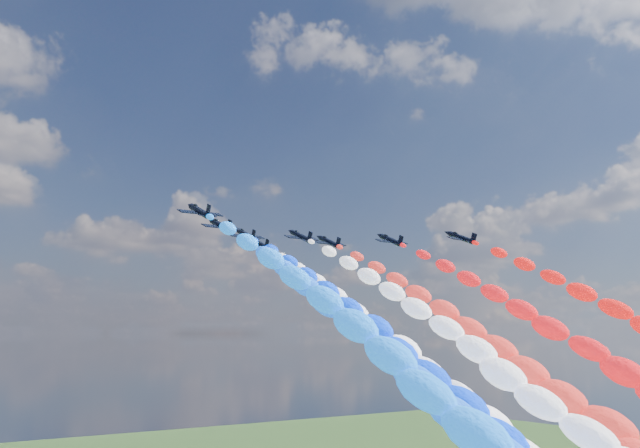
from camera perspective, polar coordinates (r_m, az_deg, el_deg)
jet_0 at (r=137.20m, az=-9.28°, el=1.00°), size 8.49×11.35×6.20m
trail_0 at (r=93.35m, az=3.84°, el=-10.22°), size 6.04×96.05×53.06m
jet_1 at (r=154.54m, az=-7.69°, el=-0.09°), size 8.47×11.33×6.20m
trail_1 at (r=111.36m, az=3.96°, el=-9.93°), size 6.04×96.05×53.06m
jet_2 at (r=168.54m, az=-5.75°, el=-0.82°), size 8.60×11.43×6.20m
trail_2 at (r=126.29m, az=5.24°, el=-9.74°), size 6.04×96.05×53.06m
jet_3 at (r=170.61m, az=-1.50°, el=-0.95°), size 8.23×11.16×6.20m
trail_3 at (r=130.84m, az=10.63°, el=-9.58°), size 6.04×96.05×53.06m
jet_4 at (r=184.46m, az=-4.73°, el=-1.49°), size 8.36×11.26×6.20m
trail_4 at (r=142.65m, az=5.33°, el=-9.58°), size 6.04×96.05×53.06m
jet_5 at (r=180.85m, az=0.69°, el=-1.38°), size 8.25×11.18×6.20m
trail_5 at (r=142.33m, az=12.53°, el=-9.42°), size 6.04×96.05×53.06m
jet_6 at (r=178.18m, az=5.45°, el=-1.23°), size 8.61×11.44×6.20m
trail_6 at (r=142.88m, az=18.69°, el=-9.18°), size 6.04×96.05×53.06m
jet_7 at (r=176.19m, az=10.82°, el=-1.04°), size 8.54×11.38×6.20m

